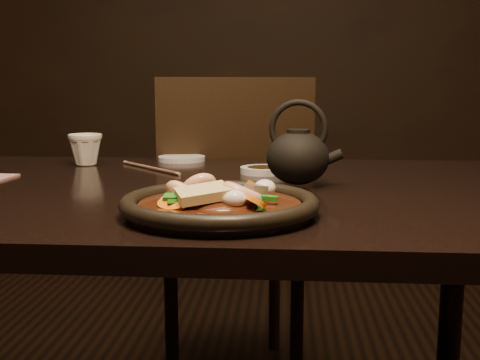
# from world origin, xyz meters

# --- Properties ---
(wall_back) EXTENTS (5.00, 0.02, 2.80)m
(wall_back) POSITION_xyz_m (0.00, 3.00, 1.40)
(wall_back) COLOR black
(wall_back) RESTS_ON floor
(table) EXTENTS (1.60, 0.90, 0.75)m
(table) POSITION_xyz_m (0.00, 0.00, 0.67)
(table) COLOR black
(table) RESTS_ON floor
(chair) EXTENTS (0.54, 0.54, 0.97)m
(chair) POSITION_xyz_m (0.12, 0.60, 0.53)
(chair) COLOR black
(chair) RESTS_ON floor
(plate) EXTENTS (0.31, 0.31, 0.03)m
(plate) POSITION_xyz_m (0.18, -0.27, 0.77)
(plate) COLOR black
(plate) RESTS_ON table
(stirfry) EXTENTS (0.19, 0.19, 0.06)m
(stirfry) POSITION_xyz_m (0.18, -0.26, 0.77)
(stirfry) COLOR #351609
(stirfry) RESTS_ON plate
(soy_dish) EXTENTS (0.10, 0.10, 0.01)m
(soy_dish) POSITION_xyz_m (0.23, 0.18, 0.76)
(soy_dish) COLOR white
(soy_dish) RESTS_ON table
(saucer_right) EXTENTS (0.12, 0.12, 0.01)m
(saucer_right) POSITION_xyz_m (0.01, 0.39, 0.76)
(saucer_right) COLOR white
(saucer_right) RESTS_ON table
(tea_cup) EXTENTS (0.09, 0.09, 0.08)m
(tea_cup) POSITION_xyz_m (-0.22, 0.29, 0.79)
(tea_cup) COLOR silver
(tea_cup) RESTS_ON table
(chopsticks) EXTENTS (0.18, 0.20, 0.01)m
(chopsticks) POSITION_xyz_m (-0.04, 0.23, 0.75)
(chopsticks) COLOR tan
(chopsticks) RESTS_ON table
(teapot) EXTENTS (0.15, 0.12, 0.17)m
(teapot) POSITION_xyz_m (0.31, 0.01, 0.81)
(teapot) COLOR black
(teapot) RESTS_ON table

